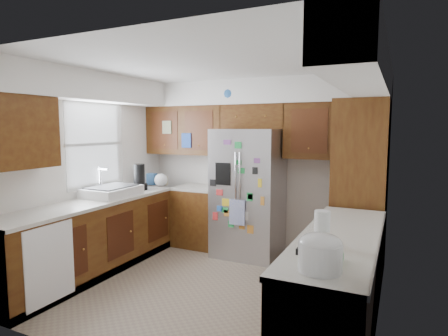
{
  "coord_description": "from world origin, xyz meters",
  "views": [
    {
      "loc": [
        1.93,
        -3.67,
        1.82
      ],
      "look_at": [
        0.02,
        0.35,
        1.34
      ],
      "focal_mm": 30.0,
      "sensor_mm": 36.0,
      "label": 1
    }
  ],
  "objects_px": {
    "fridge": "(248,193)",
    "rice_cooker": "(320,251)",
    "pantry": "(360,189)",
    "paper_towel": "(322,228)"
  },
  "relations": [
    {
      "from": "fridge",
      "to": "rice_cooker",
      "type": "bearing_deg",
      "value": -59.62
    },
    {
      "from": "pantry",
      "to": "fridge",
      "type": "relative_size",
      "value": 1.19
    },
    {
      "from": "rice_cooker",
      "to": "paper_towel",
      "type": "distance_m",
      "value": 0.55
    },
    {
      "from": "pantry",
      "to": "rice_cooker",
      "type": "relative_size",
      "value": 7.5
    },
    {
      "from": "pantry",
      "to": "rice_cooker",
      "type": "height_order",
      "value": "pantry"
    },
    {
      "from": "fridge",
      "to": "paper_towel",
      "type": "bearing_deg",
      "value": -55.07
    },
    {
      "from": "fridge",
      "to": "paper_towel",
      "type": "distance_m",
      "value": 2.46
    },
    {
      "from": "rice_cooker",
      "to": "fridge",
      "type": "bearing_deg",
      "value": 120.38
    },
    {
      "from": "paper_towel",
      "to": "rice_cooker",
      "type": "bearing_deg",
      "value": -80.45
    },
    {
      "from": "fridge",
      "to": "paper_towel",
      "type": "relative_size",
      "value": 6.74
    }
  ]
}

